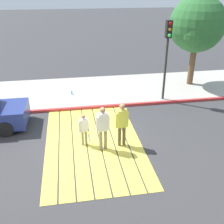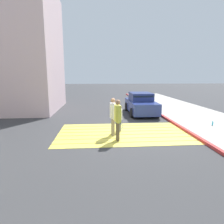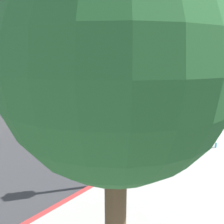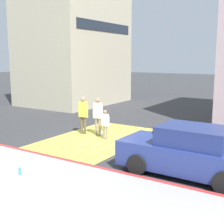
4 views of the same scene
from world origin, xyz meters
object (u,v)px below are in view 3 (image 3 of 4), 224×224
Objects in this scene: pedestrian_child_with_racket at (120,115)px; traffic_light_corner at (118,89)px; pedestrian_adult_lead at (98,114)px; water_bottle at (216,145)px; pedestrian_adult_trailing at (106,111)px; car_parked_near_curb at (189,108)px; street_tree at (113,76)px.

traffic_light_corner is at bearing 129.16° from pedestrian_child_with_racket.
water_bottle is at bearing -161.84° from pedestrian_adult_lead.
traffic_light_corner is 2.36× the size of pedestrian_adult_trailing.
pedestrian_child_with_racket is at bearing -100.72° from pedestrian_adult_lead.
car_parked_near_curb is 5.86m from pedestrian_adult_trailing.
water_bottle is at bearing -106.97° from traffic_light_corner.
pedestrian_adult_lead is at bearing 68.33° from car_parked_near_curb.
street_tree is 2.96× the size of pedestrian_adult_trailing.
pedestrian_child_with_racket is at bearing -50.89° from street_tree.
traffic_light_corner reaches higher than pedestrian_child_with_racket.
traffic_light_corner is 5.41m from pedestrian_adult_lead.
traffic_light_corner is 0.80× the size of street_tree.
pedestrian_adult_lead is at bearing -42.91° from street_tree.
street_tree reaches higher than car_parked_near_curb.
pedestrian_adult_lead is (5.94, -5.53, -2.57)m from street_tree.
pedestrian_child_with_racket reaches higher than water_bottle.
pedestrian_adult_trailing is 0.85m from pedestrian_child_with_racket.
pedestrian_adult_trailing is at bearing -45.92° from street_tree.
pedestrian_adult_lead is 1.01× the size of pedestrian_adult_trailing.
street_tree reaches higher than water_bottle.
street_tree is at bearing 137.09° from pedestrian_adult_lead.
traffic_light_corner is 2.33× the size of pedestrian_adult_lead.
car_parked_near_curb is at bearing -111.67° from pedestrian_adult_lead.
pedestrian_adult_lead is (2.40, 6.03, 0.32)m from car_parked_near_curb.
car_parked_near_curb is 1.02× the size of traffic_light_corner.
pedestrian_child_with_racket is at bearing -50.84° from traffic_light_corner.
traffic_light_corner is at bearing 99.81° from car_parked_near_curb.
traffic_light_corner is at bearing 136.89° from pedestrian_adult_trailing.
car_parked_near_curb is 12.43m from street_tree.
pedestrian_adult_lead is 1.34× the size of pedestrian_child_with_racket.
traffic_light_corner reaches higher than pedestrian_adult_trailing.
street_tree is at bearing 93.72° from water_bottle.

